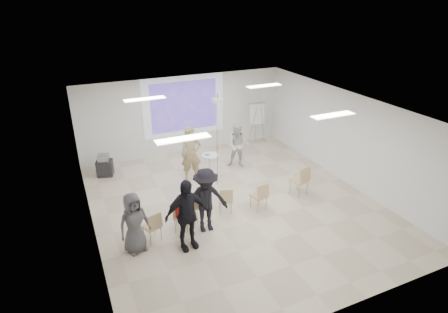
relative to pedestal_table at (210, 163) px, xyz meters
name	(u,v)px	position (x,y,z in m)	size (l,w,h in m)	color
floor	(235,206)	(-0.13, -2.25, -0.45)	(8.00, 9.00, 0.10)	beige
ceiling	(236,106)	(-0.13, -2.25, 2.65)	(8.00, 9.00, 0.10)	white
wall_back	(184,114)	(-0.13, 2.30, 1.10)	(8.00, 0.10, 3.00)	silver
wall_left	(86,187)	(-4.18, -2.25, 1.10)	(0.10, 9.00, 3.00)	silver
wall_right	(348,138)	(3.92, -2.25, 1.10)	(0.10, 9.00, 3.00)	silver
projection_halo	(184,106)	(-0.13, 2.24, 1.45)	(3.20, 0.01, 2.30)	silver
projection_image	(184,106)	(-0.13, 2.22, 1.45)	(2.60, 0.01, 1.90)	#5135B6
pedestal_table	(210,163)	(0.00, 0.00, 0.00)	(0.75, 0.75, 0.72)	white
player_left	(191,151)	(-0.74, -0.18, 0.66)	(0.77, 0.52, 2.12)	#9C8960
player_right	(238,143)	(1.13, 0.10, 0.50)	(0.87, 0.70, 1.81)	silver
controller_left	(193,138)	(-0.56, 0.07, 0.99)	(0.04, 0.13, 0.04)	silver
controller_right	(231,133)	(0.95, 0.35, 0.82)	(0.04, 0.12, 0.04)	white
chair_far_left	(153,225)	(-2.78, -3.01, 0.09)	(0.50, 0.52, 0.84)	tan
chair_left_mid	(181,215)	(-2.00, -2.88, 0.10)	(0.53, 0.55, 0.85)	tan
chair_left_inner	(189,206)	(-1.69, -2.65, 0.16)	(0.54, 0.57, 0.96)	#CFB878
chair_center	(226,199)	(-0.57, -2.55, 0.07)	(0.48, 0.50, 0.80)	tan
chair_right_inner	(260,195)	(0.41, -2.81, 0.11)	(0.46, 0.49, 0.86)	tan
chair_right_far	(301,179)	(1.98, -2.57, 0.18)	(0.57, 0.60, 0.98)	tan
red_jacket	(184,211)	(-1.98, -3.03, 0.32)	(0.42, 0.10, 0.40)	#A81914
laptop	(187,206)	(-1.71, -2.55, 0.11)	(0.35, 0.25, 0.03)	black
audience_left	(186,210)	(-2.08, -3.57, 0.67)	(1.25, 0.75, 2.14)	black
audience_mid	(206,196)	(-1.37, -3.08, 0.62)	(1.32, 0.72, 2.04)	black
audience_outer	(134,220)	(-3.27, -3.18, 0.48)	(0.86, 0.57, 1.76)	#505054
flipchart_easel	(257,114)	(2.82, 1.82, 0.88)	(0.75, 0.57, 1.75)	#95999D
av_cart	(105,166)	(-3.37, 1.34, -0.04)	(0.63, 0.56, 0.79)	black
ceiling_projector	(218,104)	(-0.03, -0.75, 2.29)	(0.30, 0.25, 3.00)	white
fluor_panel_nw	(145,99)	(-2.13, -0.25, 2.57)	(1.20, 0.30, 0.02)	white
fluor_panel_ne	(264,86)	(1.87, -0.25, 2.57)	(1.20, 0.30, 0.02)	white
fluor_panel_sw	(183,139)	(-2.13, -3.75, 2.57)	(1.20, 0.30, 0.02)	white
fluor_panel_se	(333,115)	(1.87, -3.75, 2.57)	(1.20, 0.30, 0.02)	white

